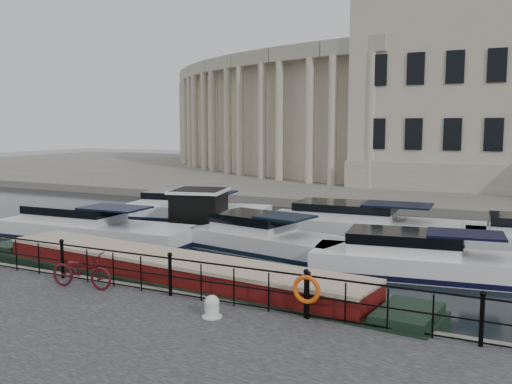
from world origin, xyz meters
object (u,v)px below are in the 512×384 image
mooring_bollard (212,307)px  life_ring_post (307,290)px  bicycle (82,270)px  harbour_hut (199,213)px  narrowboat (171,282)px

mooring_bollard → life_ring_post: life_ring_post is taller
life_ring_post → bicycle: bearing=-176.4°
life_ring_post → harbour_hut: harbour_hut is taller
narrowboat → harbour_hut: 10.01m
narrowboat → bicycle: bearing=-120.5°
bicycle → harbour_hut: size_ratio=0.49×
bicycle → harbour_hut: (-3.03, 11.05, -0.12)m
life_ring_post → harbour_hut: (-9.80, 10.63, -0.33)m
bicycle → narrowboat: bicycle is taller
life_ring_post → harbour_hut: bearing=132.7°
bicycle → mooring_bollard: bearing=-103.0°
mooring_bollard → life_ring_post: (2.12, 0.89, 0.47)m
bicycle → life_ring_post: 6.78m
harbour_hut → bicycle: bearing=-89.4°
narrowboat → harbour_hut: size_ratio=4.06×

